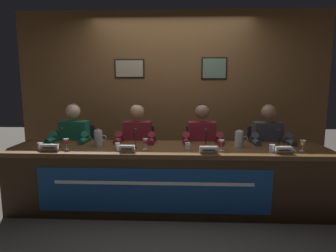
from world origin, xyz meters
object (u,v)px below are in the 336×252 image
object	(u,v)px
juice_glass_center_right	(222,143)
juice_glass_far_right	(303,144)
panelist_center_right	(202,144)
water_pitcher_right_side	(239,139)
microphone_far_right	(281,142)
nameplate_far_left	(50,148)
panelist_far_left	(73,142)
juice_glass_center_left	(145,142)
nameplate_far_right	(284,150)
water_cup_far_right	(272,149)
juice_glass_far_left	(66,142)
nameplate_center_right	(209,150)
chair_center_left	(139,159)
nameplate_center_left	(127,149)
microphone_center_left	(134,141)
conference_table	(167,169)
water_cup_center_right	(188,147)
water_cup_center_left	(118,147)
chair_far_right	(263,161)
panelist_center_left	(137,143)
water_cup_far_left	(40,147)
microphone_far_left	(59,140)
microphone_center_right	(206,142)
water_pitcher_left_side	(98,138)
chair_far_left	(79,159)
panelist_far_right	(268,144)
chair_center_right	(201,160)
document_stack_far_right	(283,149)

from	to	relation	value
juice_glass_center_right	juice_glass_far_right	bearing A→B (deg)	0.39
panelist_center_right	water_pitcher_right_side	distance (m)	0.54
microphone_far_right	nameplate_far_left	bearing A→B (deg)	-174.83
panelist_far_left	juice_glass_center_left	bearing A→B (deg)	-26.00
nameplate_far_right	water_cup_far_right	bearing A→B (deg)	150.75
juice_glass_far_left	nameplate_center_right	xyz separation A→B (m)	(1.60, -0.12, -0.05)
water_pitcher_right_side	juice_glass_far_right	bearing A→B (deg)	-15.25
chair_center_left	nameplate_center_left	size ratio (longest dim) A/B	5.18
juice_glass_far_left	microphone_center_left	size ratio (longest dim) A/B	0.57
conference_table	water_cup_center_right	xyz separation A→B (m)	(0.23, -0.03, 0.27)
nameplate_far_left	water_cup_far_right	size ratio (longest dim) A/B	2.27
water_cup_center_left	chair_far_right	distance (m)	2.02
chair_center_left	panelist_center_left	xyz separation A→B (m)	(-0.00, -0.20, 0.28)
nameplate_center_left	water_cup_far_left	bearing A→B (deg)	176.97
juice_glass_far_left	panelist_center_left	size ratio (longest dim) A/B	0.10
nameplate_far_left	microphone_far_left	bearing A→B (deg)	88.01
chair_center_left	panelist_center_left	distance (m)	0.34
panelist_far_left	water_cup_far_left	xyz separation A→B (m)	(-0.14, -0.59, 0.07)
chair_far_right	water_cup_far_right	world-z (taller)	chair_far_right
nameplate_far_right	microphone_far_right	bearing A→B (deg)	79.19
nameplate_center_right	juice_glass_far_right	size ratio (longest dim) A/B	1.57
microphone_center_right	water_pitcher_right_side	distance (m)	0.40
chair_far_right	water_pitcher_right_side	size ratio (longest dim) A/B	4.25
water_cup_center_left	microphone_center_left	xyz separation A→B (m)	(0.17, 0.13, 0.04)
water_cup_center_right	water_pitcher_left_side	xyz separation A→B (m)	(-1.06, 0.16, 0.06)
microphone_far_left	microphone_center_left	bearing A→B (deg)	-1.38
chair_center_left	nameplate_center_left	bearing A→B (deg)	-90.78
nameplate_far_right	water_cup_far_right	size ratio (longest dim) A/B	2.05
microphone_far_right	water_cup_far_right	bearing A→B (deg)	-129.74
chair_far_left	water_cup_far_right	size ratio (longest dim) A/B	10.50
juice_glass_center_right	chair_far_right	distance (m)	1.06
conference_table	panelist_far_right	size ratio (longest dim) A/B	3.04
nameplate_far_left	microphone_center_left	world-z (taller)	microphone_center_left
panelist_center_left	panelist_center_right	bearing A→B (deg)	0.00
nameplate_center_left	water_pitcher_left_side	world-z (taller)	water_pitcher_left_side
water_cup_center_right	water_pitcher_right_side	distance (m)	0.64
conference_table	chair_far_right	size ratio (longest dim) A/B	4.16
water_cup_far_left	chair_far_left	bearing A→B (deg)	79.56
panelist_far_right	water_pitcher_left_side	size ratio (longest dim) A/B	5.81
nameplate_center_left	water_cup_far_right	xyz separation A→B (m)	(1.58, 0.06, -0.00)
chair_center_right	chair_center_left	bearing A→B (deg)	180.00
water_pitcher_left_side	microphone_far_left	bearing A→B (deg)	-173.10
water_cup_far_left	water_cup_center_right	size ratio (longest dim) A/B	1.00
microphone_center_right	water_cup_far_right	distance (m)	0.72
juice_glass_far_left	chair_center_left	bearing A→B (deg)	45.62
panelist_far_left	water_cup_center_right	size ratio (longest dim) A/B	14.36
chair_center_left	microphone_center_left	bearing A→B (deg)	-86.62
juice_glass_center_right	document_stack_far_right	size ratio (longest dim) A/B	0.53
microphone_far_left	document_stack_far_right	bearing A→B (deg)	-1.39
conference_table	panelist_far_left	size ratio (longest dim) A/B	3.04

